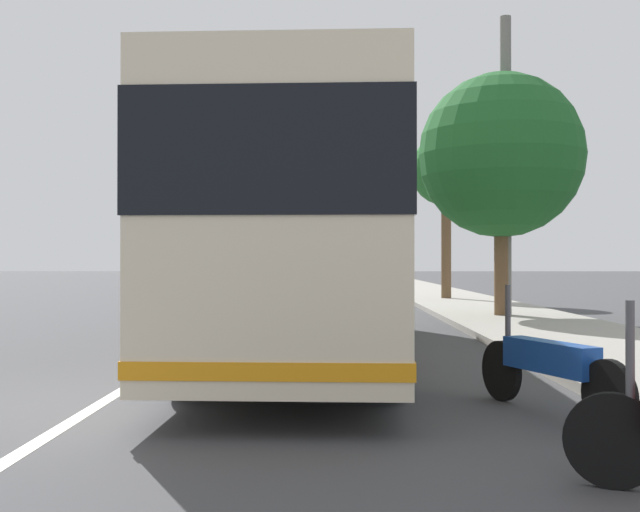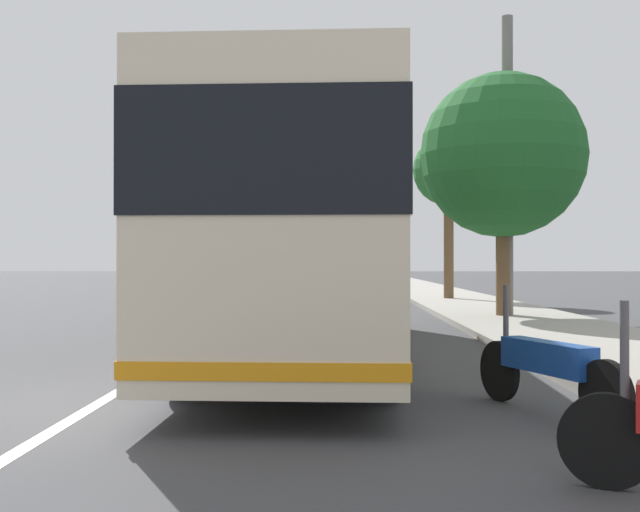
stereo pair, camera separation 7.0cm
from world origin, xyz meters
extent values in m
plane|color=#424244|center=(0.00, 0.00, 0.00)|extent=(220.00, 220.00, 0.00)
cube|color=#9E998E|center=(10.00, -7.13, 0.07)|extent=(110.00, 3.60, 0.14)
cube|color=silver|center=(10.00, 0.00, 0.00)|extent=(110.00, 0.16, 0.01)
cube|color=beige|center=(4.37, -2.13, 1.92)|extent=(12.27, 2.90, 3.15)
cube|color=black|center=(4.37, -2.13, 2.48)|extent=(12.31, 2.94, 1.11)
cube|color=orange|center=(4.37, -2.13, 0.60)|extent=(12.30, 2.93, 0.16)
cylinder|color=black|center=(8.31, -1.11, 0.50)|extent=(1.01, 0.33, 1.00)
cylinder|color=black|center=(8.23, -3.41, 0.50)|extent=(1.01, 0.33, 1.00)
cylinder|color=black|center=(0.51, -0.85, 0.50)|extent=(1.01, 0.33, 1.00)
cylinder|color=black|center=(0.43, -3.15, 0.50)|extent=(1.01, 0.33, 1.00)
cylinder|color=black|center=(-2.98, -4.39, 0.32)|extent=(0.34, 0.63, 0.65)
cylinder|color=#4C4C51|center=(-3.03, -4.49, 0.92)|extent=(0.06, 0.06, 0.70)
cylinder|color=black|center=(0.28, -4.36, 0.33)|extent=(0.64, 0.31, 0.66)
cylinder|color=black|center=(-1.29, -4.97, 0.33)|extent=(0.64, 0.31, 0.66)
cube|color=#1947A5|center=(-0.50, -4.66, 0.58)|extent=(1.27, 0.68, 0.31)
cylinder|color=#4C4C51|center=(0.17, -4.40, 0.93)|extent=(0.06, 0.06, 0.70)
cube|color=gold|center=(33.65, -2.21, 0.56)|extent=(4.12, 1.97, 0.76)
cube|color=black|center=(33.52, -2.21, 1.20)|extent=(2.26, 1.74, 0.51)
cylinder|color=black|center=(35.02, -1.47, 0.32)|extent=(0.65, 0.25, 0.64)
cylinder|color=black|center=(34.95, -3.09, 0.32)|extent=(0.65, 0.25, 0.64)
cylinder|color=black|center=(32.36, -1.34, 0.32)|extent=(0.65, 0.25, 0.64)
cylinder|color=black|center=(32.28, -2.96, 0.32)|extent=(0.65, 0.25, 0.64)
cube|color=#2D7238|center=(20.07, -2.00, 0.58)|extent=(4.50, 2.09, 0.80)
cube|color=black|center=(20.06, -2.01, 1.27)|extent=(2.43, 1.80, 0.58)
cylinder|color=black|center=(21.45, -1.09, 0.32)|extent=(0.65, 0.27, 0.64)
cylinder|color=black|center=(21.57, -2.69, 0.32)|extent=(0.65, 0.27, 0.64)
cylinder|color=black|center=(18.57, -1.31, 0.32)|extent=(0.65, 0.27, 0.64)
cylinder|color=black|center=(18.69, -2.92, 0.32)|extent=(0.65, 0.27, 0.64)
cube|color=black|center=(40.75, -1.82, 0.58)|extent=(4.13, 2.09, 0.80)
cube|color=black|center=(40.66, -1.83, 1.27)|extent=(2.27, 1.80, 0.59)
cylinder|color=black|center=(42.00, -0.91, 0.32)|extent=(0.66, 0.27, 0.64)
cylinder|color=black|center=(42.13, -2.53, 0.32)|extent=(0.66, 0.27, 0.64)
cylinder|color=black|center=(39.37, -1.12, 0.32)|extent=(0.66, 0.27, 0.64)
cylinder|color=black|center=(39.49, -2.74, 0.32)|extent=(0.66, 0.27, 0.64)
cylinder|color=brown|center=(11.77, -6.89, 1.50)|extent=(0.36, 0.36, 3.01)
sphere|color=#1E5B26|center=(11.77, -6.89, 4.29)|extent=(4.27, 4.27, 4.27)
cylinder|color=brown|center=(21.00, -6.84, 2.10)|extent=(0.37, 0.37, 4.19)
sphere|color=#286B2D|center=(21.00, -6.84, 5.01)|extent=(2.71, 2.71, 2.71)
cylinder|color=slate|center=(11.96, -7.05, 3.98)|extent=(0.29, 0.29, 7.96)
camera|label=1|loc=(-8.21, -2.49, 1.54)|focal=43.15mm
camera|label=2|loc=(-8.20, -2.56, 1.54)|focal=43.15mm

